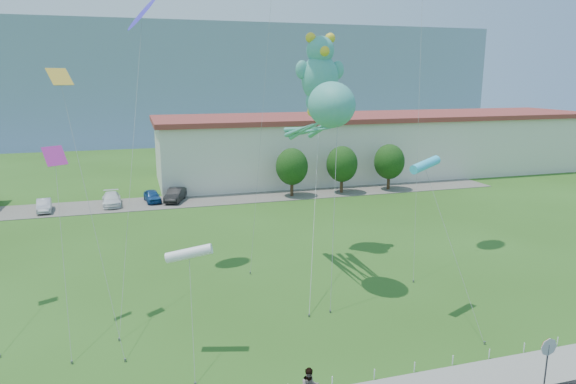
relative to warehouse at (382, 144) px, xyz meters
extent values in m
plane|color=#2A5116|center=(-26.00, -44.00, -4.12)|extent=(160.00, 160.00, 0.00)
cube|color=#59544C|center=(-26.00, -9.00, -4.09)|extent=(70.00, 6.00, 0.06)
cube|color=#738FA0|center=(-26.00, 76.00, 8.38)|extent=(160.00, 50.00, 25.00)
cube|color=beige|center=(0.00, 0.00, -0.32)|extent=(60.00, 14.00, 7.60)
cube|color=maroon|center=(0.00, 0.00, 3.78)|extent=(61.00, 15.00, 0.60)
cylinder|color=slate|center=(-16.50, -48.20, -3.02)|extent=(0.07, 0.07, 2.20)
cylinder|color=red|center=(-16.50, -48.20, -2.02)|extent=(0.76, 0.04, 0.76)
cylinder|color=white|center=(-16.50, -48.22, -2.02)|extent=(0.80, 0.02, 0.80)
cylinder|color=white|center=(-25.00, -45.30, -3.87)|extent=(0.05, 0.05, 0.50)
cylinder|color=white|center=(-23.00, -45.30, -3.87)|extent=(0.05, 0.05, 0.50)
cylinder|color=white|center=(-21.00, -45.30, -3.87)|extent=(0.05, 0.05, 0.50)
cylinder|color=white|center=(-19.00, -45.30, -3.87)|extent=(0.05, 0.05, 0.50)
cylinder|color=white|center=(-17.00, -45.30, -3.87)|extent=(0.05, 0.05, 0.50)
cylinder|color=white|center=(-15.00, -45.30, -3.87)|extent=(0.05, 0.05, 0.50)
cylinder|color=white|center=(-13.00, -45.30, -3.87)|extent=(0.05, 0.05, 0.50)
cylinder|color=#3F2B19|center=(-16.00, -10.00, -3.02)|extent=(0.36, 0.36, 2.20)
ellipsoid|color=#14380F|center=(-16.00, -10.00, -0.72)|extent=(3.60, 3.60, 4.14)
cylinder|color=#3F2B19|center=(-10.00, -10.00, -3.02)|extent=(0.36, 0.36, 2.20)
ellipsoid|color=#14380F|center=(-10.00, -10.00, -0.72)|extent=(3.60, 3.60, 4.14)
cylinder|color=#3F2B19|center=(-4.00, -10.00, -3.02)|extent=(0.36, 0.36, 2.20)
ellipsoid|color=#14380F|center=(-4.00, -10.00, -0.72)|extent=(3.60, 3.60, 4.14)
imported|color=#ADABB2|center=(-41.60, -9.48, -3.46)|extent=(1.69, 3.82, 1.22)
imported|color=white|center=(-35.26, -8.77, -3.42)|extent=(2.02, 4.56, 1.30)
imported|color=navy|center=(-31.14, -8.41, -3.43)|extent=(1.96, 3.86, 1.26)
imported|color=black|center=(-28.75, -8.81, -3.36)|extent=(2.82, 4.56, 1.42)
ellipsoid|color=teal|center=(-21.32, -35.23, 7.39)|extent=(2.70, 3.51, 2.70)
sphere|color=white|center=(-21.80, -36.30, 7.68)|extent=(0.42, 0.42, 0.42)
sphere|color=white|center=(-20.84, -36.30, 7.68)|extent=(0.42, 0.42, 0.42)
cylinder|color=slate|center=(-22.48, -38.59, -4.04)|extent=(0.10, 0.10, 0.16)
cylinder|color=gray|center=(-21.90, -37.41, 1.31)|extent=(1.19, 2.38, 10.56)
ellipsoid|color=teal|center=(-19.27, -27.61, 8.86)|extent=(2.77, 2.35, 3.46)
sphere|color=teal|center=(-19.27, -27.61, 10.88)|extent=(2.02, 2.02, 2.02)
sphere|color=yellow|center=(-20.02, -27.61, 11.73)|extent=(0.74, 0.74, 0.74)
sphere|color=yellow|center=(-18.53, -27.61, 11.73)|extent=(0.74, 0.74, 0.74)
sphere|color=yellow|center=(-19.27, -28.46, 10.78)|extent=(0.74, 0.74, 0.74)
ellipsoid|color=teal|center=(-20.66, -27.61, 9.50)|extent=(0.96, 0.68, 1.34)
ellipsoid|color=teal|center=(-17.89, -27.61, 9.50)|extent=(0.96, 0.68, 1.34)
ellipsoid|color=teal|center=(-19.91, -27.61, 7.26)|extent=(0.85, 0.74, 1.38)
ellipsoid|color=teal|center=(-18.63, -27.61, 7.26)|extent=(0.85, 0.74, 1.38)
sphere|color=yellow|center=(-19.91, -27.82, 6.52)|extent=(0.74, 0.74, 0.74)
sphere|color=yellow|center=(-18.63, -27.82, 6.52)|extent=(0.74, 0.74, 0.74)
cylinder|color=slate|center=(-23.80, -38.73, -4.04)|extent=(0.10, 0.10, 0.16)
cylinder|color=gray|center=(-21.54, -33.17, 1.17)|extent=(4.55, 11.14, 10.29)
cube|color=#DC30A4|center=(-36.58, -34.95, 4.98)|extent=(1.29, 1.29, 0.86)
cylinder|color=slate|center=(-36.00, -40.12, -4.04)|extent=(0.10, 0.10, 0.16)
cylinder|color=gray|center=(-36.29, -37.53, 0.41)|extent=(0.60, 5.19, 8.75)
cylinder|color=slate|center=(-15.66, -36.00, -4.04)|extent=(0.10, 0.10, 0.16)
cylinder|color=gray|center=(-13.95, -32.64, 6.47)|extent=(3.45, 6.73, 20.88)
cube|color=gold|center=(-36.01, -34.69, 9.00)|extent=(1.29, 1.29, 0.86)
cylinder|color=slate|center=(-33.61, -40.63, -4.04)|extent=(0.10, 0.10, 0.16)
cylinder|color=gray|center=(-34.81, -37.66, 2.42)|extent=(2.43, 5.97, 12.77)
cylinder|color=slate|center=(-39.37, -38.51, -4.04)|extent=(0.10, 0.10, 0.16)
cylinder|color=white|center=(-30.42, -40.46, 0.88)|extent=(0.50, 2.25, 0.87)
cylinder|color=slate|center=(-30.67, -43.51, -4.04)|extent=(0.10, 0.10, 0.16)
cylinder|color=gray|center=(-30.54, -41.98, -1.64)|extent=(0.28, 3.07, 4.65)
cylinder|color=#38CFFD|center=(-17.65, -39.80, 4.38)|extent=(0.50, 2.25, 0.87)
cylinder|color=slate|center=(-16.34, -44.11, -4.04)|extent=(0.10, 0.10, 0.16)
cylinder|color=gray|center=(-17.00, -41.96, 0.11)|extent=(1.33, 4.34, 8.16)
cone|color=#2E22C1|center=(-31.57, -27.72, 13.04)|extent=(1.80, 1.33, 1.33)
cylinder|color=slate|center=(-33.93, -38.49, -4.04)|extent=(0.10, 0.10, 0.16)
cylinder|color=gray|center=(-32.75, -33.11, 4.44)|extent=(2.38, 10.80, 16.82)
cylinder|color=slate|center=(-25.57, -31.53, -4.04)|extent=(0.10, 0.10, 0.16)
cylinder|color=gray|center=(-24.00, -29.56, 7.77)|extent=(3.16, 3.97, 23.48)
camera|label=1|loc=(-32.50, -63.73, 8.96)|focal=32.00mm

